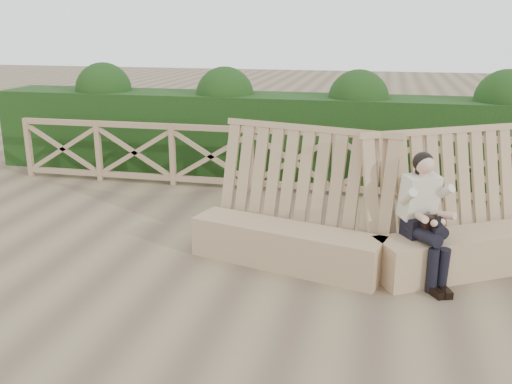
# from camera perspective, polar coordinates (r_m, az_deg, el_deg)

# --- Properties ---
(ground) EXTENTS (60.00, 60.00, 0.00)m
(ground) POSITION_cam_1_polar(r_m,az_deg,el_deg) (6.58, -1.48, -8.46)
(ground) COLOR brown
(ground) RESTS_ON ground
(bench) EXTENTS (4.42, 1.86, 1.62)m
(bench) POSITION_cam_1_polar(r_m,az_deg,el_deg) (6.87, 11.98, -4.07)
(bench) COLOR #9E785A
(bench) RESTS_ON ground
(woman) EXTENTS (0.65, 0.88, 1.44)m
(woman) POSITION_cam_1_polar(r_m,az_deg,el_deg) (6.53, 16.51, -1.99)
(woman) COLOR black
(woman) RESTS_ON ground
(guardrail) EXTENTS (10.10, 0.09, 1.10)m
(guardrail) POSITION_cam_1_polar(r_m,az_deg,el_deg) (9.66, 3.60, 3.16)
(guardrail) COLOR #8C7151
(guardrail) RESTS_ON ground
(hedge) EXTENTS (12.00, 1.20, 1.50)m
(hedge) POSITION_cam_1_polar(r_m,az_deg,el_deg) (10.78, 4.66, 5.61)
(hedge) COLOR black
(hedge) RESTS_ON ground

